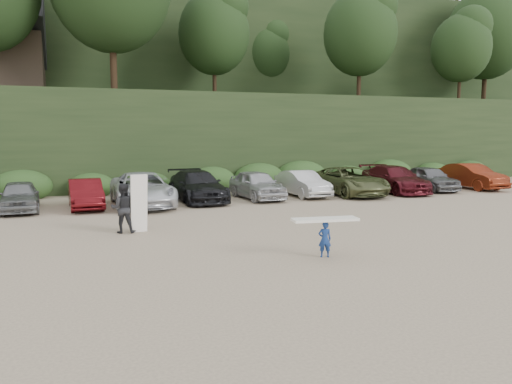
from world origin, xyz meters
name	(u,v)px	position (x,y,z in m)	size (l,w,h in m)	color
ground	(287,242)	(0.00, 0.00, 0.00)	(120.00, 120.00, 0.00)	tan
hillside_backdrop	(135,52)	(-0.26, 35.93, 11.22)	(90.00, 41.50, 28.00)	black
parked_cars	(187,188)	(-1.09, 9.98, 0.76)	(39.76, 6.40, 1.62)	#A0A0A4
child_surfer	(325,231)	(0.20, -2.23, 0.78)	(1.97, 0.81, 1.15)	navy
adult_surfer	(124,208)	(-4.84, 3.34, 0.90)	(1.35, 0.84, 2.09)	black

